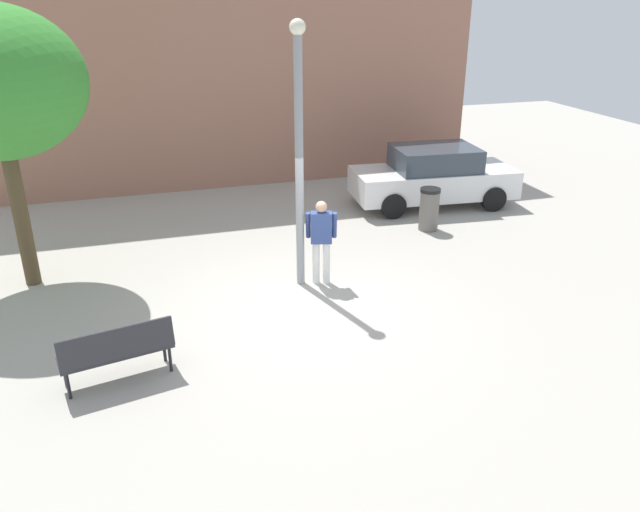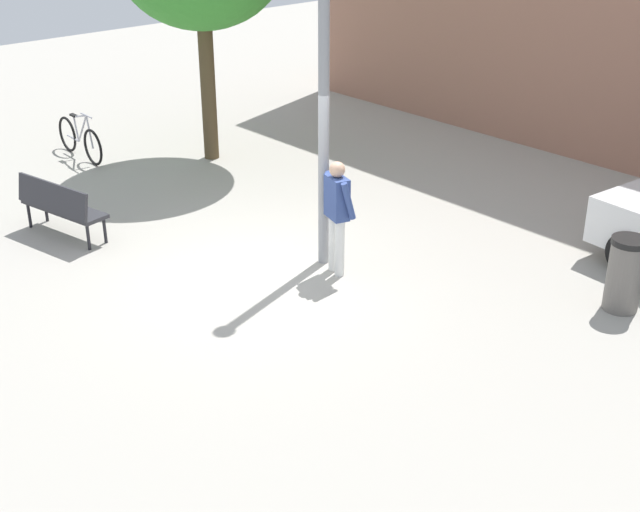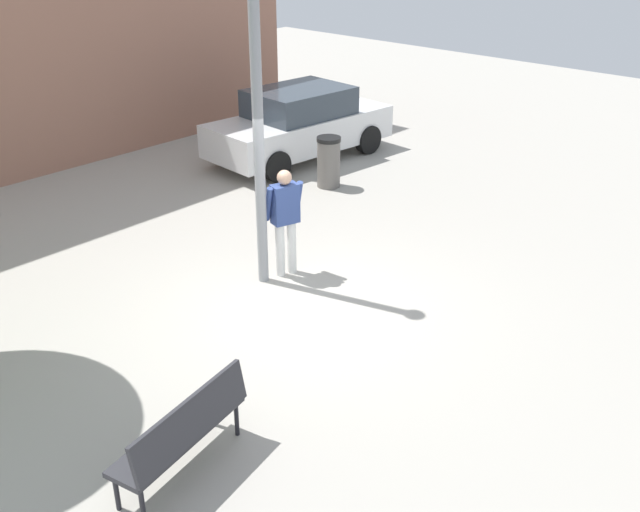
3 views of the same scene
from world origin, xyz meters
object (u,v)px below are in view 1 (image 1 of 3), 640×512
at_px(person_by_lamppost, 321,237).
at_px(park_bench, 117,349).
at_px(parked_car_white, 433,176).
at_px(trash_bin, 429,209).
at_px(lamppost, 299,147).

distance_m(person_by_lamppost, park_bench, 4.47).
relative_size(parked_car_white, trash_bin, 4.26).
bearing_deg(parked_car_white, person_by_lamppost, -138.57).
height_order(lamppost, park_bench, lamppost).
xyz_separation_m(park_bench, trash_bin, (7.08, 4.39, -0.03)).
xyz_separation_m(park_bench, parked_car_white, (8.00, 6.07, 0.23)).
height_order(person_by_lamppost, trash_bin, person_by_lamppost).
xyz_separation_m(lamppost, trash_bin, (3.68, 1.95, -2.19)).
bearing_deg(trash_bin, lamppost, -152.06).
bearing_deg(parked_car_white, trash_bin, -118.97).
height_order(park_bench, parked_car_white, parked_car_white).
bearing_deg(lamppost, parked_car_white, 38.21).
distance_m(lamppost, trash_bin, 4.70).
xyz_separation_m(lamppost, park_bench, (-3.39, -2.44, -2.15)).
xyz_separation_m(person_by_lamppost, trash_bin, (3.29, 2.05, -0.45)).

